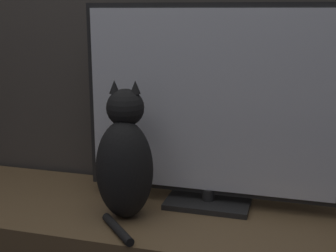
{
  "coord_description": "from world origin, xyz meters",
  "views": [
    {
      "loc": [
        0.58,
        -0.59,
        1.12
      ],
      "look_at": [
        0.15,
        0.91,
        0.73
      ],
      "focal_mm": 50.0,
      "sensor_mm": 36.0,
      "label": 1
    }
  ],
  "objects": [
    {
      "name": "tv",
      "position": [
        0.27,
        1.01,
        0.79
      ],
      "size": [
        0.92,
        0.18,
        0.73
      ],
      "color": "black",
      "rests_on": "tv_stand"
    },
    {
      "name": "cat",
      "position": [
        0.02,
        0.83,
        0.62
      ],
      "size": [
        0.22,
        0.32,
        0.48
      ],
      "rotation": [
        0.0,
        0.0,
        0.16
      ],
      "color": "black",
      "rests_on": "tv_stand"
    }
  ]
}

